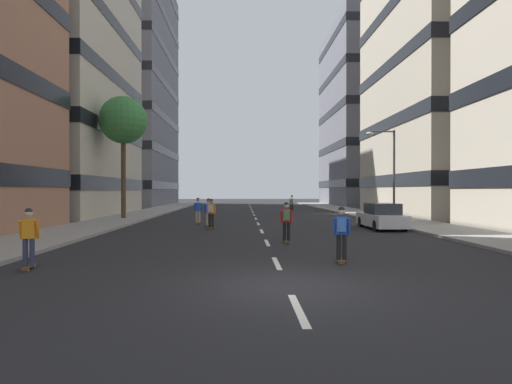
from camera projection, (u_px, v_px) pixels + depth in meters
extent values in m
plane|color=black|center=(255.00, 218.00, 34.00)|extent=(144.91, 144.91, 0.00)
cube|color=gray|center=(139.00, 215.00, 36.68)|extent=(3.98, 66.42, 0.14)
cube|color=gray|center=(368.00, 214.00, 37.36)|extent=(3.98, 66.42, 0.14)
cube|color=silver|center=(298.00, 310.00, 7.87)|extent=(0.16, 2.20, 0.01)
cube|color=silver|center=(277.00, 263.00, 12.86)|extent=(0.16, 2.20, 0.01)
cube|color=silver|center=(267.00, 243.00, 17.86)|extent=(0.16, 2.20, 0.01)
cube|color=silver|center=(262.00, 231.00, 22.86)|extent=(0.16, 2.20, 0.01)
cube|color=silver|center=(258.00, 224.00, 27.86)|extent=(0.16, 2.20, 0.01)
cube|color=silver|center=(256.00, 219.00, 32.85)|extent=(0.16, 2.20, 0.01)
cube|color=silver|center=(254.00, 215.00, 37.85)|extent=(0.16, 2.20, 0.01)
cube|color=silver|center=(253.00, 212.00, 42.85)|extent=(0.16, 2.20, 0.01)
cube|color=silver|center=(252.00, 210.00, 47.84)|extent=(0.16, 2.20, 0.01)
cube|color=silver|center=(251.00, 208.00, 52.84)|extent=(0.16, 2.20, 0.01)
cube|color=silver|center=(250.00, 206.00, 57.84)|extent=(0.16, 2.20, 0.01)
cube|color=silver|center=(249.00, 205.00, 62.84)|extent=(0.16, 2.20, 0.01)
cube|color=#BCB29E|center=(41.00, 58.00, 36.84)|extent=(13.72, 17.36, 28.32)
cube|color=black|center=(41.00, 184.00, 36.89)|extent=(13.84, 17.48, 1.10)
cube|color=black|center=(41.00, 132.00, 36.87)|extent=(13.84, 17.48, 1.10)
cube|color=black|center=(41.00, 79.00, 36.85)|extent=(13.84, 17.48, 1.10)
cube|color=black|center=(41.00, 26.00, 36.83)|extent=(13.84, 17.48, 1.10)
cube|color=slate|center=(121.00, 90.00, 61.23)|extent=(13.72, 21.22, 34.61)
cube|color=black|center=(121.00, 186.00, 61.30)|extent=(13.84, 21.34, 1.10)
cube|color=black|center=(121.00, 152.00, 61.28)|extent=(13.84, 21.34, 1.10)
cube|color=black|center=(121.00, 119.00, 61.26)|extent=(13.84, 21.34, 1.10)
cube|color=black|center=(121.00, 86.00, 61.23)|extent=(13.84, 21.34, 1.10)
cube|color=black|center=(121.00, 53.00, 61.21)|extent=(13.84, 21.34, 1.10)
cube|color=black|center=(121.00, 20.00, 61.18)|extent=(13.84, 21.34, 1.10)
cube|color=#B2A893|center=(460.00, 73.00, 38.11)|extent=(13.72, 17.62, 26.32)
cube|color=black|center=(460.00, 181.00, 38.16)|extent=(13.84, 17.74, 1.10)
cube|color=black|center=(460.00, 124.00, 38.13)|extent=(13.84, 17.74, 1.10)
cube|color=black|center=(461.00, 67.00, 38.11)|extent=(13.84, 17.74, 1.10)
cube|color=black|center=(461.00, 11.00, 38.08)|extent=(13.84, 17.74, 1.10)
cube|color=slate|center=(375.00, 117.00, 62.52)|extent=(13.72, 18.69, 26.94)
cube|color=black|center=(375.00, 184.00, 62.57)|extent=(13.84, 18.81, 1.10)
cube|color=black|center=(375.00, 149.00, 62.54)|extent=(13.84, 18.81, 1.10)
cube|color=black|center=(375.00, 113.00, 62.52)|extent=(13.84, 18.81, 1.10)
cube|color=black|center=(375.00, 78.00, 62.49)|extent=(13.84, 18.81, 1.10)
cube|color=black|center=(375.00, 42.00, 62.46)|extent=(13.84, 18.81, 1.10)
cube|color=silver|center=(381.00, 220.00, 24.25)|extent=(1.80, 4.40, 0.70)
cube|color=#2D3338|center=(382.00, 209.00, 24.09)|extent=(1.60, 2.10, 0.64)
cylinder|color=black|center=(361.00, 222.00, 25.67)|extent=(0.22, 0.64, 0.64)
cylinder|color=black|center=(386.00, 222.00, 25.72)|extent=(0.22, 0.64, 0.64)
cylinder|color=black|center=(376.00, 226.00, 22.77)|extent=(0.22, 0.64, 0.64)
cylinder|color=black|center=(405.00, 226.00, 22.83)|extent=(0.22, 0.64, 0.64)
cylinder|color=#4C3823|center=(123.00, 177.00, 31.94)|extent=(0.36, 0.36, 6.32)
sphere|color=#387A3D|center=(123.00, 120.00, 31.92)|extent=(3.67, 3.67, 3.67)
cylinder|color=#3F3F44|center=(394.00, 175.00, 29.79)|extent=(0.16, 0.16, 6.50)
cylinder|color=#3F3F44|center=(382.00, 132.00, 29.75)|extent=(1.80, 0.10, 0.10)
ellipsoid|color=silver|center=(370.00, 134.00, 29.72)|extent=(0.50, 0.30, 0.24)
cube|color=brown|center=(292.00, 212.00, 42.00)|extent=(0.38, 0.92, 0.02)
cylinder|color=#D8BF4C|center=(292.00, 212.00, 42.31)|extent=(0.19, 0.11, 0.07)
cylinder|color=#D8BF4C|center=(292.00, 212.00, 41.68)|extent=(0.19, 0.11, 0.07)
cylinder|color=black|center=(291.00, 208.00, 42.01)|extent=(0.17, 0.17, 0.80)
cylinder|color=black|center=(293.00, 208.00, 41.98)|extent=(0.17, 0.17, 0.80)
cube|color=white|center=(292.00, 201.00, 41.99)|extent=(0.35, 0.26, 0.55)
cylinder|color=white|center=(290.00, 201.00, 42.08)|extent=(0.14, 0.24, 0.55)
cylinder|color=white|center=(294.00, 201.00, 42.01)|extent=(0.14, 0.24, 0.55)
sphere|color=beige|center=(292.00, 197.00, 42.01)|extent=(0.22, 0.22, 0.22)
sphere|color=black|center=(292.00, 196.00, 42.01)|extent=(0.21, 0.21, 0.21)
cube|color=#4C8C4C|center=(292.00, 201.00, 41.82)|extent=(0.29, 0.21, 0.40)
cube|color=brown|center=(286.00, 241.00, 17.79)|extent=(0.27, 0.91, 0.02)
cylinder|color=#D8BF4C|center=(286.00, 241.00, 18.11)|extent=(0.19, 0.08, 0.07)
cylinder|color=#D8BF4C|center=(287.00, 243.00, 17.47)|extent=(0.19, 0.08, 0.07)
cylinder|color=black|center=(284.00, 232.00, 17.80)|extent=(0.15, 0.15, 0.80)
cylinder|color=black|center=(289.00, 232.00, 17.79)|extent=(0.15, 0.15, 0.80)
cube|color=red|center=(286.00, 216.00, 17.79)|extent=(0.34, 0.23, 0.55)
cylinder|color=red|center=(281.00, 217.00, 17.85)|extent=(0.11, 0.24, 0.55)
cylinder|color=red|center=(292.00, 217.00, 17.83)|extent=(0.11, 0.24, 0.55)
sphere|color=beige|center=(286.00, 206.00, 17.81)|extent=(0.22, 0.22, 0.22)
sphere|color=black|center=(286.00, 204.00, 17.81)|extent=(0.21, 0.21, 0.21)
cube|color=#4C8C4C|center=(287.00, 216.00, 17.61)|extent=(0.27, 0.18, 0.40)
cube|color=brown|center=(29.00, 266.00, 11.89)|extent=(0.38, 0.92, 0.02)
cylinder|color=#D8BF4C|center=(32.00, 266.00, 12.20)|extent=(0.19, 0.11, 0.07)
cylinder|color=#D8BF4C|center=(25.00, 270.00, 11.58)|extent=(0.19, 0.11, 0.07)
cylinder|color=#2D334C|center=(25.00, 252.00, 11.86)|extent=(0.17, 0.17, 0.80)
cylinder|color=#2D334C|center=(32.00, 252.00, 11.91)|extent=(0.17, 0.17, 0.80)
cube|color=orange|center=(29.00, 229.00, 11.88)|extent=(0.35, 0.26, 0.55)
cylinder|color=orange|center=(21.00, 230.00, 11.88)|extent=(0.14, 0.24, 0.55)
cylinder|color=orange|center=(37.00, 230.00, 11.98)|extent=(0.14, 0.24, 0.55)
sphere|color=beige|center=(29.00, 213.00, 11.90)|extent=(0.22, 0.22, 0.22)
sphere|color=black|center=(29.00, 211.00, 11.90)|extent=(0.21, 0.21, 0.21)
cube|color=brown|center=(208.00, 225.00, 25.94)|extent=(0.33, 0.92, 0.02)
cylinder|color=#D8BF4C|center=(208.00, 225.00, 26.26)|extent=(0.19, 0.10, 0.07)
cylinder|color=#D8BF4C|center=(209.00, 226.00, 25.63)|extent=(0.19, 0.10, 0.07)
cylinder|color=tan|center=(207.00, 219.00, 25.92)|extent=(0.16, 0.16, 0.80)
cylinder|color=tan|center=(210.00, 218.00, 25.96)|extent=(0.16, 0.16, 0.80)
cube|color=blue|center=(208.00, 208.00, 25.94)|extent=(0.35, 0.25, 0.55)
cylinder|color=blue|center=(205.00, 208.00, 25.95)|extent=(0.12, 0.24, 0.55)
cylinder|color=blue|center=(212.00, 208.00, 26.03)|extent=(0.12, 0.24, 0.55)
sphere|color=#997051|center=(208.00, 201.00, 25.95)|extent=(0.22, 0.22, 0.22)
sphere|color=black|center=(208.00, 200.00, 25.95)|extent=(0.21, 0.21, 0.21)
cube|color=brown|center=(342.00, 260.00, 13.00)|extent=(0.40, 0.92, 0.02)
cylinder|color=#D8BF4C|center=(341.00, 260.00, 13.31)|extent=(0.19, 0.11, 0.07)
cylinder|color=#D8BF4C|center=(342.00, 263.00, 12.68)|extent=(0.19, 0.11, 0.07)
cylinder|color=black|center=(339.00, 247.00, 13.01)|extent=(0.17, 0.17, 0.80)
cylinder|color=black|center=(344.00, 247.00, 12.98)|extent=(0.17, 0.17, 0.80)
cube|color=blue|center=(342.00, 226.00, 12.99)|extent=(0.36, 0.27, 0.55)
cylinder|color=blue|center=(335.00, 226.00, 13.08)|extent=(0.14, 0.24, 0.55)
cylinder|color=blue|center=(349.00, 226.00, 12.99)|extent=(0.14, 0.24, 0.55)
sphere|color=beige|center=(342.00, 211.00, 13.01)|extent=(0.22, 0.22, 0.22)
sphere|color=black|center=(342.00, 210.00, 13.01)|extent=(0.21, 0.21, 0.21)
cube|color=#3F72BF|center=(342.00, 225.00, 12.81)|extent=(0.29, 0.22, 0.40)
cube|color=brown|center=(198.00, 223.00, 27.74)|extent=(0.25, 0.91, 0.02)
cylinder|color=#D8BF4C|center=(199.00, 223.00, 28.06)|extent=(0.18, 0.08, 0.07)
cylinder|color=#D8BF4C|center=(197.00, 224.00, 27.42)|extent=(0.18, 0.08, 0.07)
cylinder|color=tan|center=(197.00, 217.00, 27.73)|extent=(0.15, 0.15, 0.80)
cylinder|color=tan|center=(199.00, 217.00, 27.73)|extent=(0.15, 0.15, 0.80)
cube|color=blue|center=(198.00, 207.00, 27.73)|extent=(0.33, 0.22, 0.55)
cylinder|color=blue|center=(195.00, 207.00, 27.78)|extent=(0.10, 0.23, 0.55)
cylinder|color=blue|center=(201.00, 207.00, 27.78)|extent=(0.10, 0.23, 0.55)
sphere|color=tan|center=(198.00, 200.00, 27.75)|extent=(0.22, 0.22, 0.22)
sphere|color=black|center=(198.00, 199.00, 27.75)|extent=(0.21, 0.21, 0.21)
cube|color=brown|center=(211.00, 227.00, 24.35)|extent=(0.40, 0.92, 0.02)
cylinder|color=#D8BF4C|center=(213.00, 228.00, 24.67)|extent=(0.19, 0.11, 0.07)
cylinder|color=#D8BF4C|center=(210.00, 229.00, 24.04)|extent=(0.19, 0.11, 0.07)
cylinder|color=black|center=(210.00, 220.00, 24.37)|extent=(0.17, 0.17, 0.80)
cylinder|color=black|center=(213.00, 220.00, 24.33)|extent=(0.17, 0.17, 0.80)
cube|color=orange|center=(211.00, 209.00, 24.35)|extent=(0.36, 0.27, 0.55)
cylinder|color=orange|center=(208.00, 209.00, 24.44)|extent=(0.14, 0.24, 0.55)
cylinder|color=orange|center=(215.00, 209.00, 24.35)|extent=(0.14, 0.24, 0.55)
sphere|color=#997051|center=(211.00, 201.00, 24.36)|extent=(0.22, 0.22, 0.22)
sphere|color=black|center=(211.00, 201.00, 24.36)|extent=(0.21, 0.21, 0.21)
cube|color=beige|center=(210.00, 209.00, 24.17)|extent=(0.29, 0.21, 0.40)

